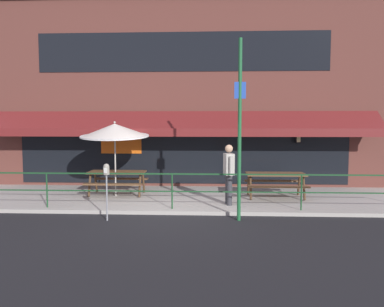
% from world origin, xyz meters
% --- Properties ---
extents(ground_plane, '(120.00, 120.00, 0.00)m').
position_xyz_m(ground_plane, '(0.00, 0.00, 0.00)').
color(ground_plane, black).
extents(patio_deck, '(15.00, 4.00, 0.10)m').
position_xyz_m(patio_deck, '(0.00, 2.00, 0.05)').
color(patio_deck, '#ADA89E').
rests_on(patio_deck, ground).
extents(restaurant_building, '(15.00, 1.60, 7.11)m').
position_xyz_m(restaurant_building, '(0.00, 4.22, 3.53)').
color(restaurant_building, brown).
rests_on(restaurant_building, ground).
extents(patio_railing, '(13.84, 0.04, 0.97)m').
position_xyz_m(patio_railing, '(0.00, 0.30, 0.80)').
color(patio_railing, '#194723').
rests_on(patio_railing, patio_deck).
extents(picnic_table_left, '(1.80, 1.42, 0.76)m').
position_xyz_m(picnic_table_left, '(-1.98, 2.19, 0.71)').
color(picnic_table_left, brown).
rests_on(picnic_table_left, patio_deck).
extents(picnic_table_centre, '(1.80, 1.42, 0.76)m').
position_xyz_m(picnic_table_centre, '(3.05, 1.97, 0.71)').
color(picnic_table_centre, brown).
rests_on(picnic_table_centre, patio_deck).
extents(patio_umbrella_left, '(2.14, 2.14, 2.38)m').
position_xyz_m(patio_umbrella_left, '(-1.98, 2.00, 2.18)').
color(patio_umbrella_left, '#B7B2A8').
rests_on(patio_umbrella_left, patio_deck).
extents(pedestrian_walking, '(0.31, 0.61, 1.71)m').
position_xyz_m(pedestrian_walking, '(1.55, 0.91, 1.06)').
color(pedestrian_walking, '#333338').
rests_on(pedestrian_walking, patio_deck).
extents(parking_meter_near, '(0.15, 0.16, 1.42)m').
position_xyz_m(parking_meter_near, '(-1.53, -0.63, 1.15)').
color(parking_meter_near, gray).
rests_on(parking_meter_near, ground).
extents(street_sign_pole, '(0.28, 0.09, 4.45)m').
position_xyz_m(street_sign_pole, '(1.74, -0.45, 2.28)').
color(street_sign_pole, '#1E6033').
rests_on(street_sign_pole, ground).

